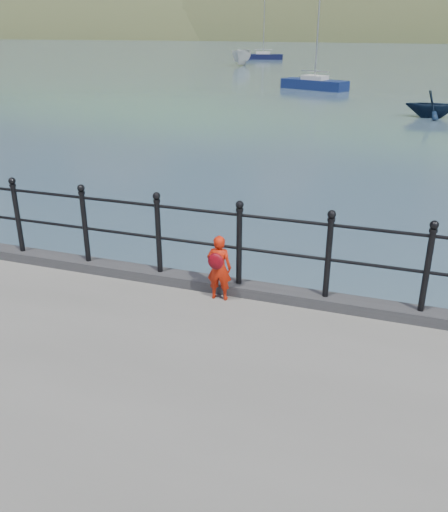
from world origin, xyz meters
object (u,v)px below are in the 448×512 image
at_px(launch_navy, 432,104).
at_px(sailboat_port, 314,85).
at_px(launch_white, 242,57).
at_px(railing, 198,233).
at_px(sailboat_left, 263,57).
at_px(child, 219,267).

bearing_deg(launch_navy, sailboat_port, 32.10).
xyz_separation_m(launch_white, launch_navy, (20.62, -33.38, -0.28)).
xyz_separation_m(railing, sailboat_left, (-18.20, 70.80, -1.48)).
bearing_deg(sailboat_left, launch_white, -97.59).
bearing_deg(railing, sailboat_port, 97.53).
height_order(railing, launch_white, railing).
relative_size(sailboat_left, sailboat_port, 1.05).
xyz_separation_m(railing, child, (0.40, -0.26, -0.35)).
xyz_separation_m(railing, launch_navy, (3.43, 24.18, -1.14)).
bearing_deg(sailboat_left, child, -87.28).
bearing_deg(railing, sailboat_left, 104.42).
bearing_deg(sailboat_port, sailboat_left, 132.56).
xyz_separation_m(launch_navy, sailboat_port, (-8.12, 11.29, -0.34)).
height_order(child, sailboat_port, sailboat_port).
distance_m(launch_white, sailboat_left, 13.29).
relative_size(child, sailboat_port, 0.12).
bearing_deg(launch_navy, railing, 168.31).
bearing_deg(child, sailboat_left, -80.49).
distance_m(child, launch_white, 60.44).
bearing_deg(child, railing, -38.15).
bearing_deg(launch_white, sailboat_left, 88.62).
bearing_deg(launch_navy, child, 169.32).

